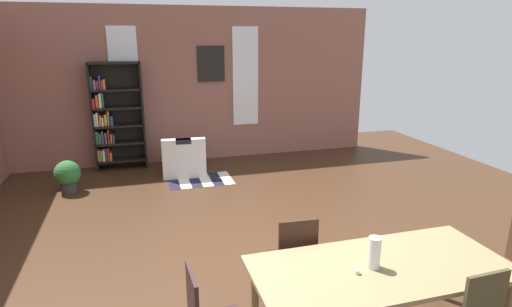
{
  "coord_description": "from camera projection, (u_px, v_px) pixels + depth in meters",
  "views": [
    {
      "loc": [
        -1.05,
        -4.24,
        2.59
      ],
      "look_at": [
        0.56,
        1.37,
        0.94
      ],
      "focal_mm": 29.54,
      "sensor_mm": 36.0,
      "label": 1
    }
  ],
  "objects": [
    {
      "name": "vase_on_table",
      "position": [
        374.0,
        253.0,
        3.43
      ],
      "size": [
        0.11,
        0.11,
        0.27
      ],
      "primitive_type": "cylinder",
      "color": "silver",
      "rests_on": "dining_table"
    },
    {
      "name": "dining_table",
      "position": [
        381.0,
        274.0,
        3.51
      ],
      "size": [
        2.16,
        0.98,
        0.74
      ],
      "color": "#8F7851",
      "rests_on": "ground"
    },
    {
      "name": "striped_rug",
      "position": [
        200.0,
        180.0,
        7.78
      ],
      "size": [
        1.17,
        0.77,
        0.01
      ],
      "color": "#1E1E33",
      "rests_on": "ground"
    },
    {
      "name": "window_pane_1",
      "position": [
        245.0,
        77.0,
        8.92
      ],
      "size": [
        0.55,
        0.02,
        2.05
      ],
      "primitive_type": "cube",
      "color": "white"
    },
    {
      "name": "potted_plant_by_shelf",
      "position": [
        68.0,
        175.0,
        7.12
      ],
      "size": [
        0.43,
        0.43,
        0.56
      ],
      "color": "#333338",
      "rests_on": "ground"
    },
    {
      "name": "back_wall_brick",
      "position": [
        187.0,
        86.0,
        8.7
      ],
      "size": [
        8.0,
        0.12,
        3.16
      ],
      "primitive_type": "cube",
      "color": "#965F51",
      "rests_on": "ground"
    },
    {
      "name": "tealight_candle_0",
      "position": [
        357.0,
        272.0,
        3.37
      ],
      "size": [
        0.04,
        0.04,
        0.04
      ],
      "primitive_type": "cylinder",
      "color": "silver",
      "rests_on": "dining_table"
    },
    {
      "name": "window_pane_0",
      "position": [
        125.0,
        80.0,
        8.27
      ],
      "size": [
        0.55,
        0.02,
        2.05
      ],
      "primitive_type": "cube",
      "color": "white"
    },
    {
      "name": "bookshelf_tall",
      "position": [
        114.0,
        117.0,
        8.22
      ],
      "size": [
        0.97,
        0.33,
        2.1
      ],
      "color": "black",
      "rests_on": "ground"
    },
    {
      "name": "framed_picture",
      "position": [
        211.0,
        64.0,
        8.64
      ],
      "size": [
        0.56,
        0.03,
        0.72
      ],
      "primitive_type": "cube",
      "color": "black"
    },
    {
      "name": "dining_chair_far_left",
      "position": [
        294.0,
        257.0,
        4.08
      ],
      "size": [
        0.42,
        0.42,
        0.95
      ],
      "color": "#341E16",
      "rests_on": "ground"
    },
    {
      "name": "ground_plane",
      "position": [
        242.0,
        265.0,
        4.91
      ],
      "size": [
        11.71,
        11.71,
        0.0
      ],
      "primitive_type": "plane",
      "color": "#402818"
    },
    {
      "name": "armchair_white",
      "position": [
        184.0,
        159.0,
        8.1
      ],
      "size": [
        0.86,
        0.86,
        0.75
      ],
      "color": "silver",
      "rests_on": "ground"
    }
  ]
}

